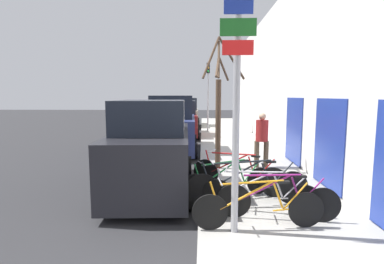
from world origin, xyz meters
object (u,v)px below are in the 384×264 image
Objects in this scene: parked_car_1 at (173,127)px; bicycle_0 at (259,208)px; bicycle_2 at (260,194)px; bicycle_5 at (238,175)px; traffic_light at (208,87)px; signpost at (236,105)px; bicycle_1 at (277,200)px; parked_car_0 at (152,150)px; bicycle_4 at (228,182)px; pedestrian_near at (262,136)px; parked_car_2 at (181,120)px; parked_car_3 at (187,114)px; street_tree at (219,107)px; bicycle_3 at (248,186)px.

bicycle_0 is at bearing -75.73° from parked_car_1.
bicycle_5 is (-0.28, 1.33, 0.03)m from bicycle_2.
parked_car_1 is 6.91m from traffic_light.
signpost is 1.85m from bicycle_0.
bicycle_2 is (-0.26, 0.33, -0.01)m from bicycle_1.
bicycle_2 is 0.50× the size of parked_car_0.
bicycle_4 is 12.89m from traffic_light.
pedestrian_near is at bearing -45.90° from bicycle_4.
parked_car_2 is 5.60m from parked_car_3.
bicycle_4 is at bearing -75.19° from parked_car_1.
bicycle_5 is at bearing -87.61° from traffic_light.
street_tree is 9.96m from traffic_light.
bicycle_2 is at bearing -81.99° from parked_car_2.
pedestrian_near reaches higher than bicycle_3.
signpost is at bearing 157.42° from bicycle_2.
parked_car_2 is at bearing 17.79° from bicycle_1.
parked_car_2 is (-1.80, 12.92, -1.32)m from signpost.
bicycle_0 is at bearing -50.88° from parked_car_0.
bicycle_0 is 1.11m from bicycle_3.
parked_car_3 reaches higher than bicycle_4.
bicycle_4 is 0.97× the size of bicycle_5.
bicycle_3 is (-0.18, 0.38, 0.04)m from bicycle_2.
bicycle_1 is 4.30m from street_tree.
signpost reaches higher than bicycle_3.
traffic_light reaches higher than parked_car_1.
bicycle_4 is 1.19× the size of pedestrian_near.
bicycle_3 is at bearing -82.50° from parked_car_2.
parked_car_3 is at bearing 19.36° from bicycle_2.
parked_car_2 is (-2.39, 12.06, 0.47)m from bicycle_2.
traffic_light is at bearing -2.99° from bicycle_0.
bicycle_5 is 10.94m from parked_car_2.
bicycle_5 is 2.78m from pedestrian_near.
signpost reaches higher than parked_car_2.
bicycle_5 is (-0.10, 0.96, -0.01)m from bicycle_3.
bicycle_0 is 0.88× the size of bicycle_3.
parked_car_3 reaches higher than pedestrian_near.
parked_car_2 is at bearing -91.64° from parked_car_3.
parked_car_1 is 1.04× the size of parked_car_2.
bicycle_2 is 0.55× the size of street_tree.
street_tree is at bearing -64.81° from parked_car_1.
bicycle_5 is at bearing -71.42° from parked_car_1.
signpost is 13.12m from parked_car_2.
bicycle_4 is (-0.39, 1.57, -0.00)m from bicycle_0.
pedestrian_near is at bearing 29.79° from parked_car_0.
bicycle_2 is 7.48m from parked_car_1.
traffic_light reaches higher than parked_car_0.
pedestrian_near is at bearing 5.07° from bicycle_5.
pedestrian_near reaches higher than bicycle_4.
parked_car_0 is 1.07× the size of parked_car_2.
bicycle_0 and bicycle_4 have the same top height.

